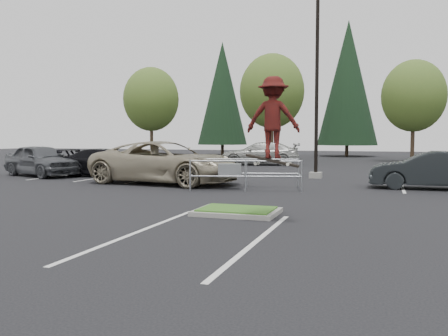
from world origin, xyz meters
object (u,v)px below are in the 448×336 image
(decid_a, at_px, (151,101))
(car_l_black, at_px, (108,163))
(conif_a, at_px, (222,93))
(conif_b, at_px, (348,83))
(car_far_silver, at_px, (260,154))
(car_r_charc, at_px, (429,170))
(decid_c, at_px, (413,98))
(light_pole, at_px, (317,87))
(cart_corral, at_px, (234,170))
(car_l_grey, at_px, (40,160))
(car_l_tan, at_px, (166,162))
(decid_b, at_px, (272,93))
(skateboarder, at_px, (273,118))

(decid_a, xyz_separation_m, car_l_black, (8.01, -20.53, -4.85))
(conif_a, bearing_deg, conif_b, 2.05)
(conif_b, xyz_separation_m, car_far_silver, (-4.91, -18.50, -7.00))
(conif_a, xyz_separation_m, car_r_charc, (19.48, -31.70, -6.34))
(decid_c, bearing_deg, light_pole, -107.11)
(cart_corral, bearing_deg, car_l_grey, 152.13)
(light_pole, xyz_separation_m, car_l_tan, (-5.97, -5.00, -3.61))
(car_l_black, bearing_deg, car_r_charc, -98.31)
(light_pole, bearing_deg, car_l_grey, -166.02)
(car_far_silver, bearing_deg, decid_a, -135.06)
(cart_corral, bearing_deg, decid_b, 85.06)
(decid_b, bearing_deg, light_pole, -70.65)
(car_l_black, bearing_deg, decid_a, 17.44)
(skateboarder, bearing_deg, decid_c, -102.53)
(cart_corral, distance_m, car_l_grey, 11.94)
(car_l_black, bearing_deg, car_far_silver, -26.05)
(car_l_grey, bearing_deg, decid_a, 32.74)
(car_l_tan, bearing_deg, decid_a, 35.16)
(skateboarder, bearing_deg, decid_b, -80.82)
(car_far_silver, bearing_deg, car_r_charc, 23.62)
(conif_a, xyz_separation_m, cart_corral, (12.11, -34.27, -6.33))
(light_pole, bearing_deg, decid_a, 135.75)
(light_pole, distance_m, car_l_grey, 14.90)
(car_l_tan, height_order, car_l_black, car_l_tan)
(car_r_charc, bearing_deg, cart_corral, -71.31)
(skateboarder, height_order, car_r_charc, skateboarder)
(decid_b, height_order, decid_c, decid_b)
(car_l_tan, bearing_deg, cart_corral, -102.95)
(decid_b, distance_m, car_l_grey, 23.83)
(conif_a, xyz_separation_m, car_far_silver, (9.09, -18.00, -6.25))
(decid_a, height_order, decid_b, decid_b)
(light_pole, relative_size, conif_a, 0.78)
(car_l_grey, bearing_deg, light_pole, -55.12)
(car_l_black, bearing_deg, decid_c, -42.05)
(car_l_tan, bearing_deg, car_l_grey, 85.91)
(decid_b, xyz_separation_m, cart_corral, (4.12, -24.80, -5.28))
(decid_c, height_order, car_l_tan, decid_c)
(decid_b, bearing_deg, car_r_charc, -62.67)
(decid_a, relative_size, car_far_silver, 1.52)
(decid_c, relative_size, cart_corral, 1.85)
(car_l_tan, bearing_deg, decid_c, -20.06)
(car_l_black, bearing_deg, decid_b, -14.61)
(decid_a, xyz_separation_m, conif_a, (4.01, 9.97, 1.52))
(car_l_grey, bearing_deg, cart_corral, -82.59)
(decid_c, distance_m, conif_b, 12.51)
(decid_a, relative_size, decid_c, 1.06)
(skateboarder, bearing_deg, decid_a, -61.94)
(car_r_charc, bearing_deg, conif_a, -148.95)
(car_l_grey, xyz_separation_m, car_r_charc, (18.98, -0.22, -0.09))
(skateboarder, relative_size, car_far_silver, 0.37)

